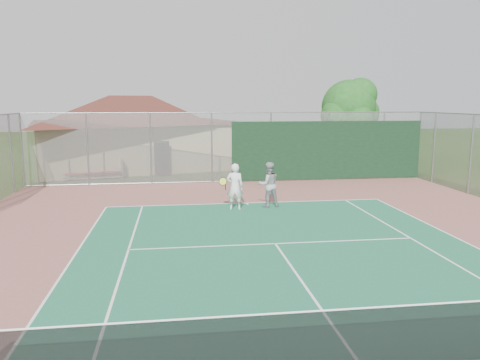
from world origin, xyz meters
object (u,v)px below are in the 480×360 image
at_px(bleachers, 95,167).
at_px(tree, 350,109).
at_px(player_white_front, 235,187).
at_px(player_grey_back, 268,185).
at_px(clubhouse, 133,125).

distance_m(bleachers, tree, 15.50).
distance_m(player_white_front, player_grey_back, 1.39).
xyz_separation_m(bleachers, player_white_front, (6.48, -8.52, 0.32)).
relative_size(bleachers, player_grey_back, 1.80).
height_order(clubhouse, tree, tree).
distance_m(clubhouse, tree, 13.41).
bearing_deg(player_grey_back, player_white_front, 5.69).
height_order(tree, player_white_front, tree).
bearing_deg(clubhouse, tree, -20.71).
bearing_deg(clubhouse, player_grey_back, -77.38).
relative_size(bleachers, player_white_front, 1.78).
bearing_deg(player_white_front, clubhouse, -58.80).
bearing_deg(tree, player_white_front, -128.15).
height_order(bleachers, tree, tree).
xyz_separation_m(clubhouse, player_grey_back, (6.11, -12.04, -1.77)).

